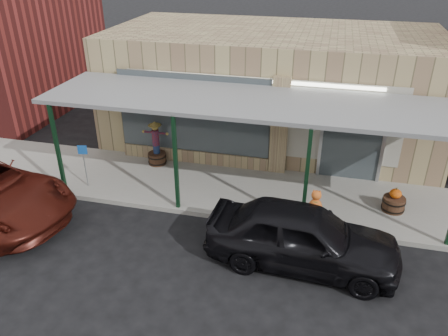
% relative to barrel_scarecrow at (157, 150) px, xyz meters
% --- Properties ---
extents(ground, '(120.00, 120.00, 0.00)m').
position_rel_barrel_scarecrow_xyz_m(ground, '(3.42, -4.62, -0.68)').
color(ground, black).
rests_on(ground, ground).
extents(sidewalk, '(40.00, 3.20, 0.15)m').
position_rel_barrel_scarecrow_xyz_m(sidewalk, '(3.42, -1.02, -0.61)').
color(sidewalk, gray).
rests_on(sidewalk, ground).
extents(storefront, '(12.00, 6.25, 4.20)m').
position_rel_barrel_scarecrow_xyz_m(storefront, '(3.42, 3.54, 1.41)').
color(storefront, tan).
rests_on(storefront, ground).
extents(awning, '(12.00, 3.00, 3.04)m').
position_rel_barrel_scarecrow_xyz_m(awning, '(3.42, -1.06, 2.33)').
color(awning, slate).
rests_on(awning, ground).
extents(block_buildings_near, '(61.00, 8.00, 8.00)m').
position_rel_barrel_scarecrow_xyz_m(block_buildings_near, '(5.43, 4.58, 3.09)').
color(block_buildings_near, maroon).
rests_on(block_buildings_near, ground).
extents(barrel_scarecrow, '(0.95, 0.68, 1.57)m').
position_rel_barrel_scarecrow_xyz_m(barrel_scarecrow, '(0.00, 0.00, 0.00)').
color(barrel_scarecrow, '#4A2D1D').
rests_on(barrel_scarecrow, sidewalk).
extents(barrel_pumpkin, '(0.83, 0.83, 0.74)m').
position_rel_barrel_scarecrow_xyz_m(barrel_pumpkin, '(7.71, -1.14, -0.27)').
color(barrel_pumpkin, '#4A2D1D').
rests_on(barrel_pumpkin, sidewalk).
extents(handicap_sign, '(0.29, 0.07, 1.40)m').
position_rel_barrel_scarecrow_xyz_m(handicap_sign, '(-1.58, -1.98, 0.37)').
color(handicap_sign, gray).
rests_on(handicap_sign, sidewalk).
extents(parked_sedan, '(4.74, 2.13, 1.65)m').
position_rel_barrel_scarecrow_xyz_m(parked_sedan, '(5.31, -3.92, 0.11)').
color(parked_sedan, black).
rests_on(parked_sedan, ground).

